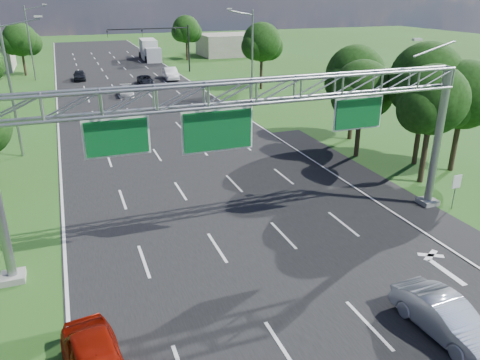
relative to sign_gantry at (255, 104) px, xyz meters
name	(u,v)px	position (x,y,z in m)	size (l,w,h in m)	color
ground	(170,140)	(-0.33, 18.00, -6.89)	(220.00, 220.00, 0.00)	#2B5218
road	(170,140)	(-0.33, 18.00, -6.89)	(18.00, 180.00, 0.02)	black
road_flare	(388,194)	(9.87, 2.00, -6.89)	(3.00, 30.00, 0.02)	black
sign_gantry	(255,104)	(0.00, 0.00, 0.00)	(23.50, 1.00, 9.56)	gray
regulatory_sign	(456,185)	(12.07, -1.02, -5.38)	(0.60, 0.08, 2.10)	gray
traffic_signal	(166,38)	(7.15, 53.00, -1.72)	(12.21, 0.24, 7.00)	black
streetlight_l_near	(13,83)	(-11.63, 18.00, -1.31)	(2.97, 0.22, 10.16)	gray
streetlight_l_far	(31,39)	(-11.63, 53.00, -1.31)	(2.97, 0.22, 10.16)	gray
streetlight_r_mid	(251,53)	(10.97, 28.00, -1.31)	(2.97, 0.22, 10.16)	gray
tree_cluster_right	(405,89)	(14.47, 7.19, -1.58)	(9.91, 14.60, 8.68)	#2D2116
tree_verge_lc	(21,41)	(-13.25, 58.04, -1.92)	(5.76, 4.80, 7.62)	#2D2116
tree_verge_rd	(262,44)	(15.75, 36.04, -1.26)	(5.76, 4.80, 8.28)	#2D2116
tree_verge_re	(186,30)	(13.75, 66.04, -1.70)	(5.76, 4.80, 7.84)	#2D2116
building_right	(231,45)	(23.67, 70.00, -4.89)	(12.00, 9.00, 4.00)	gray
silver_sedan	(445,317)	(3.77, -9.32, -6.18)	(1.51, 4.33, 1.43)	silver
car_queue_a	(127,91)	(-1.22, 37.58, -6.30)	(1.66, 4.09, 1.19)	silver
car_queue_b	(145,80)	(2.21, 44.48, -6.31)	(1.94, 4.21, 1.17)	black
car_queue_c	(79,75)	(-5.95, 50.89, -6.20)	(1.64, 4.06, 1.38)	black
car_queue_d	(171,73)	(6.34, 47.20, -6.07)	(1.73, 4.97, 1.64)	white
box_truck	(150,50)	(7.34, 68.77, -5.18)	(3.18, 9.56, 3.56)	silver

